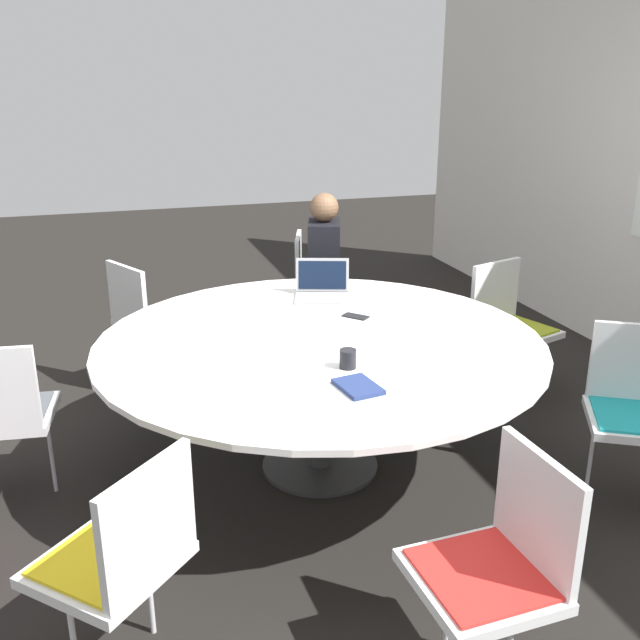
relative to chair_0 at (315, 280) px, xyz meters
name	(u,v)px	position (x,y,z in m)	size (l,w,h in m)	color
ground_plane	(320,466)	(1.75, -0.51, -0.51)	(16.00, 16.00, 0.00)	black
conference_table	(320,351)	(1.75, -0.51, 0.15)	(2.24, 2.24, 0.73)	#333333
chair_0	(315,280)	(0.00, 0.00, 0.00)	(0.55, 0.54, 0.85)	silver
chair_1	(147,314)	(0.43, -1.28, 0.00)	(0.58, 0.58, 0.85)	silver
chair_2	(0,408)	(1.63, -2.04, 0.00)	(0.47, 0.49, 0.85)	silver
chair_3	(122,551)	(2.88, -1.55, 0.00)	(0.61, 0.61, 0.85)	silver
chair_4	(500,557)	(3.28, -0.38, 0.00)	(0.46, 0.44, 0.85)	silver
chair_5	(636,401)	(2.45, 0.85, 0.00)	(0.58, 0.59, 0.85)	silver
chair_6	(509,319)	(1.21, 0.91, 0.00)	(0.54, 0.55, 0.85)	silver
person_0	(326,263)	(0.25, 0.00, 0.20)	(0.41, 0.33, 1.20)	black
laptop	(322,288)	(1.08, -0.29, 0.27)	(0.35, 0.38, 0.21)	#99999E
spiral_notebook	(358,387)	(2.37, -0.54, 0.23)	(0.23, 0.18, 0.02)	navy
coffee_cup	(348,359)	(2.14, -0.51, 0.26)	(0.08, 0.08, 0.09)	black
cell_phone	(356,316)	(1.49, -0.23, 0.22)	(0.15, 0.14, 0.01)	black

